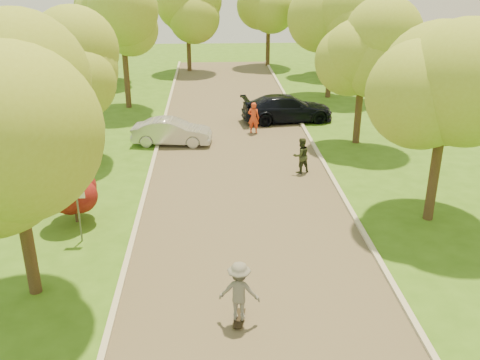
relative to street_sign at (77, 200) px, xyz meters
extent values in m
plane|color=#356016|center=(5.80, -4.00, -1.56)|extent=(100.00, 100.00, 0.00)
cube|color=#4C4438|center=(5.80, 4.00, -1.56)|extent=(8.00, 60.00, 0.01)
cube|color=#B2AD9E|center=(1.75, 4.00, -1.50)|extent=(0.18, 60.00, 0.12)
cube|color=#B2AD9E|center=(9.85, 4.00, -1.50)|extent=(0.18, 60.00, 0.12)
cylinder|color=#59595E|center=(0.00, 0.00, -0.56)|extent=(0.06, 0.06, 2.00)
cube|color=white|center=(0.00, 0.00, 0.34)|extent=(0.55, 0.04, 0.55)
cylinder|color=#382619|center=(-0.50, 1.50, -1.21)|extent=(0.12, 0.12, 0.70)
sphere|color=#590F0F|center=(-0.50, 1.50, -0.46)|extent=(1.70, 1.70, 1.70)
cylinder|color=#382619|center=(-0.70, -3.00, 0.24)|extent=(0.36, 0.36, 3.60)
sphere|color=olive|center=(-0.70, -3.00, 3.42)|extent=(4.60, 4.60, 4.60)
sphere|color=olive|center=(-0.01, -3.00, 4.11)|extent=(3.45, 3.45, 3.45)
cylinder|color=#382619|center=(-1.20, 8.00, 0.01)|extent=(0.36, 0.36, 3.15)
sphere|color=olive|center=(-1.20, 8.00, 2.85)|extent=(4.20, 4.20, 4.20)
sphere|color=olive|center=(-0.57, 8.00, 3.48)|extent=(3.15, 3.15, 3.15)
cylinder|color=#382619|center=(-0.80, 18.00, 0.35)|extent=(0.36, 0.36, 3.83)
sphere|color=olive|center=(-0.80, 18.00, 3.70)|extent=(4.80, 4.80, 4.80)
sphere|color=olive|center=(-0.08, 18.00, 4.42)|extent=(3.60, 3.60, 3.60)
cylinder|color=#382619|center=(12.60, 1.00, 0.35)|extent=(0.36, 0.36, 3.83)
sphere|color=olive|center=(12.60, 1.00, 3.76)|extent=(5.00, 5.00, 5.00)
sphere|color=olive|center=(13.35, 1.00, 4.51)|extent=(3.75, 3.75, 3.75)
cylinder|color=#382619|center=(12.20, 10.00, 0.12)|extent=(0.36, 0.36, 3.38)
sphere|color=olive|center=(12.20, 10.00, 3.13)|extent=(4.40, 4.40, 4.40)
sphere|color=olive|center=(12.86, 10.00, 3.79)|extent=(3.30, 3.30, 3.30)
cylinder|color=#382619|center=(12.80, 20.00, 0.46)|extent=(0.36, 0.36, 4.05)
sphere|color=olive|center=(12.80, 20.00, 4.05)|extent=(5.20, 5.20, 5.20)
sphere|color=olive|center=(13.58, 20.00, 4.83)|extent=(3.90, 3.90, 3.90)
cylinder|color=#382619|center=(-3.20, 26.00, 0.24)|extent=(0.36, 0.36, 3.60)
sphere|color=olive|center=(-3.20, 26.00, 3.54)|extent=(5.00, 5.00, 5.00)
sphere|color=olive|center=(-2.45, 26.00, 4.29)|extent=(3.75, 3.75, 3.75)
cylinder|color=#382619|center=(13.80, 28.00, 0.35)|extent=(0.36, 0.36, 3.83)
sphere|color=olive|center=(13.80, 28.00, 3.76)|extent=(5.00, 5.00, 5.00)
cylinder|color=#382619|center=(2.80, 30.00, 0.12)|extent=(0.36, 0.36, 3.38)
sphere|color=olive|center=(2.80, 30.00, 3.25)|extent=(4.80, 4.80, 4.80)
sphere|color=olive|center=(3.52, 30.00, 3.97)|extent=(3.60, 3.60, 3.60)
cylinder|color=#382619|center=(9.80, 32.00, 0.24)|extent=(0.36, 0.36, 3.60)
sphere|color=olive|center=(9.80, 32.00, 3.54)|extent=(5.00, 5.00, 5.00)
imported|color=#B5B5BA|center=(2.50, 10.29, -0.89)|extent=(4.23, 1.86, 1.35)
imported|color=black|center=(9.10, 14.20, -0.78)|extent=(5.65, 2.84, 1.57)
cube|color=black|center=(5.19, -4.73, -1.46)|extent=(0.40, 0.90, 0.02)
cylinder|color=#BFCC4C|center=(5.32, -4.44, -1.52)|extent=(0.04, 0.07, 0.07)
cylinder|color=#BFCC4C|center=(5.17, -4.42, -1.52)|extent=(0.04, 0.07, 0.07)
cylinder|color=#BFCC4C|center=(5.21, -5.05, -1.52)|extent=(0.04, 0.07, 0.07)
cylinder|color=#BFCC4C|center=(5.05, -5.02, -1.52)|extent=(0.04, 0.07, 0.07)
imported|color=slate|center=(5.19, -4.73, -0.61)|extent=(1.19, 0.82, 1.69)
imported|color=red|center=(6.91, 11.97, -0.69)|extent=(0.74, 0.60, 1.75)
imported|color=#2B331E|center=(8.57, 5.91, -0.74)|extent=(0.97, 0.87, 1.64)
camera|label=1|loc=(4.54, -16.54, 7.49)|focal=40.00mm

